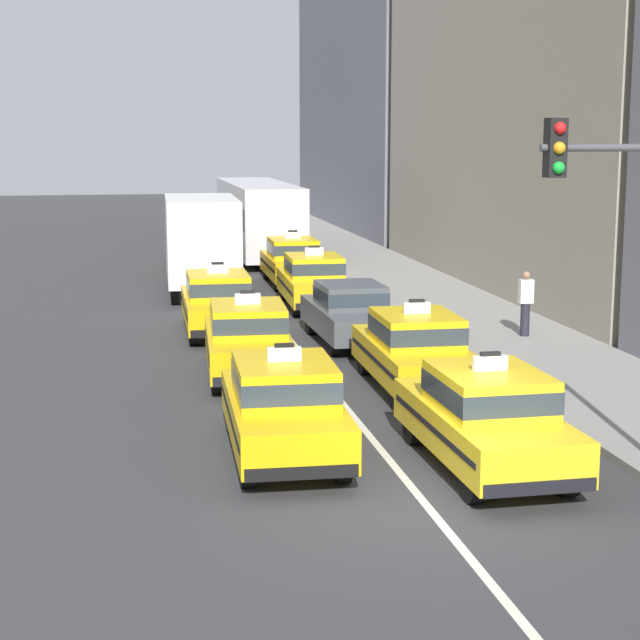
{
  "coord_description": "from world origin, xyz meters",
  "views": [
    {
      "loc": [
        -4.26,
        -14.1,
        5.41
      ],
      "look_at": [
        -0.03,
        8.51,
        1.3
      ],
      "focal_mm": 59.38,
      "sensor_mm": 36.0,
      "label": 1
    }
  ],
  "objects_px": {
    "taxi_left_fifth": "(191,246)",
    "taxi_right_second": "(415,349)",
    "pedestrian_near_crosswalk": "(526,303)",
    "taxi_left_third": "(218,301)",
    "taxi_left_second": "(248,338)",
    "taxi_right_fifth": "(292,260)",
    "taxi_left_nearest": "(284,406)",
    "taxi_right_nearest": "(486,416)",
    "sedan_right_third": "(350,311)",
    "box_truck_left_fourth": "(201,241)",
    "bus_right_sixth": "(258,215)",
    "taxi_right_fourth": "(314,280)"
  },
  "relations": [
    {
      "from": "taxi_left_fifth",
      "to": "taxi_right_second",
      "type": "relative_size",
      "value": 1.01
    },
    {
      "from": "taxi_left_fifth",
      "to": "pedestrian_near_crosswalk",
      "type": "distance_m",
      "value": 18.38
    },
    {
      "from": "taxi_left_third",
      "to": "taxi_left_second",
      "type": "bearing_deg",
      "value": -87.92
    },
    {
      "from": "taxi_right_second",
      "to": "taxi_right_fifth",
      "type": "height_order",
      "value": "same"
    },
    {
      "from": "taxi_left_nearest",
      "to": "taxi_right_nearest",
      "type": "height_order",
      "value": "same"
    },
    {
      "from": "taxi_left_fifth",
      "to": "sedan_right_third",
      "type": "relative_size",
      "value": 1.07
    },
    {
      "from": "sedan_right_third",
      "to": "box_truck_left_fourth",
      "type": "bearing_deg",
      "value": 108.11
    },
    {
      "from": "taxi_left_nearest",
      "to": "sedan_right_third",
      "type": "height_order",
      "value": "taxi_left_nearest"
    },
    {
      "from": "taxi_left_nearest",
      "to": "bus_right_sixth",
      "type": "bearing_deg",
      "value": 83.55
    },
    {
      "from": "taxi_left_fifth",
      "to": "sedan_right_third",
      "type": "xyz_separation_m",
      "value": [
        3.03,
        -16.18,
        -0.03
      ]
    },
    {
      "from": "pedestrian_near_crosswalk",
      "to": "taxi_left_nearest",
      "type": "bearing_deg",
      "value": -131.58
    },
    {
      "from": "bus_right_sixth",
      "to": "taxi_right_second",
      "type": "bearing_deg",
      "value": -89.63
    },
    {
      "from": "taxi_left_nearest",
      "to": "taxi_right_fourth",
      "type": "distance_m",
      "value": 15.21
    },
    {
      "from": "taxi_left_nearest",
      "to": "taxi_left_fifth",
      "type": "distance_m",
      "value": 25.38
    },
    {
      "from": "box_truck_left_fourth",
      "to": "taxi_left_fifth",
      "type": "relative_size",
      "value": 1.51
    },
    {
      "from": "bus_right_sixth",
      "to": "sedan_right_third",
      "type": "bearing_deg",
      "value": -90.41
    },
    {
      "from": "taxi_right_second",
      "to": "taxi_left_third",
      "type": "bearing_deg",
      "value": 116.28
    },
    {
      "from": "taxi_left_nearest",
      "to": "box_truck_left_fourth",
      "type": "bearing_deg",
      "value": 89.96
    },
    {
      "from": "taxi_left_nearest",
      "to": "box_truck_left_fourth",
      "type": "relative_size",
      "value": 0.66
    },
    {
      "from": "bus_right_sixth",
      "to": "taxi_left_second",
      "type": "bearing_deg",
      "value": -97.87
    },
    {
      "from": "taxi_left_nearest",
      "to": "taxi_right_fifth",
      "type": "relative_size",
      "value": 1.01
    },
    {
      "from": "taxi_left_third",
      "to": "pedestrian_near_crosswalk",
      "type": "relative_size",
      "value": 2.71
    },
    {
      "from": "sedan_right_third",
      "to": "taxi_left_second",
      "type": "bearing_deg",
      "value": -132.97
    },
    {
      "from": "taxi_right_nearest",
      "to": "taxi_left_fifth",
      "type": "bearing_deg",
      "value": 96.47
    },
    {
      "from": "taxi_left_fifth",
      "to": "pedestrian_near_crosswalk",
      "type": "xyz_separation_m",
      "value": [
        7.58,
        -16.74,
        0.13
      ]
    },
    {
      "from": "taxi_left_second",
      "to": "sedan_right_third",
      "type": "height_order",
      "value": "taxi_left_second"
    },
    {
      "from": "taxi_left_third",
      "to": "pedestrian_near_crosswalk",
      "type": "height_order",
      "value": "taxi_left_third"
    },
    {
      "from": "taxi_left_nearest",
      "to": "taxi_left_fifth",
      "type": "relative_size",
      "value": 0.99
    },
    {
      "from": "taxi_left_third",
      "to": "sedan_right_third",
      "type": "height_order",
      "value": "taxi_left_third"
    },
    {
      "from": "taxi_left_third",
      "to": "box_truck_left_fourth",
      "type": "distance_m",
      "value": 7.54
    },
    {
      "from": "taxi_left_second",
      "to": "taxi_right_nearest",
      "type": "relative_size",
      "value": 1.01
    },
    {
      "from": "taxi_left_second",
      "to": "box_truck_left_fourth",
      "type": "height_order",
      "value": "box_truck_left_fourth"
    },
    {
      "from": "taxi_left_fifth",
      "to": "taxi_right_fifth",
      "type": "bearing_deg",
      "value": -58.58
    },
    {
      "from": "sedan_right_third",
      "to": "taxi_right_fifth",
      "type": "height_order",
      "value": "taxi_right_fifth"
    },
    {
      "from": "taxi_left_nearest",
      "to": "taxi_right_fourth",
      "type": "bearing_deg",
      "value": 77.87
    },
    {
      "from": "taxi_right_fourth",
      "to": "taxi_left_second",
      "type": "bearing_deg",
      "value": -109.18
    },
    {
      "from": "taxi_right_fourth",
      "to": "pedestrian_near_crosswalk",
      "type": "distance_m",
      "value": 7.67
    },
    {
      "from": "taxi_right_nearest",
      "to": "taxi_right_fourth",
      "type": "height_order",
      "value": "same"
    },
    {
      "from": "box_truck_left_fourth",
      "to": "taxi_right_fifth",
      "type": "height_order",
      "value": "box_truck_left_fourth"
    },
    {
      "from": "taxi_left_second",
      "to": "taxi_left_nearest",
      "type": "bearing_deg",
      "value": -90.94
    },
    {
      "from": "taxi_left_third",
      "to": "taxi_left_fifth",
      "type": "distance_m",
      "value": 14.16
    },
    {
      "from": "taxi_right_second",
      "to": "taxi_right_fifth",
      "type": "distance_m",
      "value": 15.93
    },
    {
      "from": "taxi_left_nearest",
      "to": "taxi_right_fifth",
      "type": "height_order",
      "value": "same"
    },
    {
      "from": "box_truck_left_fourth",
      "to": "taxi_right_nearest",
      "type": "xyz_separation_m",
      "value": [
        3.1,
        -19.98,
        -0.9
      ]
    },
    {
      "from": "taxi_left_fifth",
      "to": "taxi_right_fifth",
      "type": "distance_m",
      "value": 6.28
    },
    {
      "from": "taxi_right_second",
      "to": "pedestrian_near_crosswalk",
      "type": "relative_size",
      "value": 2.71
    },
    {
      "from": "taxi_right_fifth",
      "to": "sedan_right_third",
      "type": "bearing_deg",
      "value": -91.28
    },
    {
      "from": "taxi_left_fifth",
      "to": "taxi_right_second",
      "type": "height_order",
      "value": "same"
    },
    {
      "from": "taxi_left_third",
      "to": "taxi_right_fifth",
      "type": "xyz_separation_m",
      "value": [
        3.45,
        8.8,
        0.0
      ]
    },
    {
      "from": "taxi_right_fourth",
      "to": "taxi_right_fifth",
      "type": "relative_size",
      "value": 1.01
    }
  ]
}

